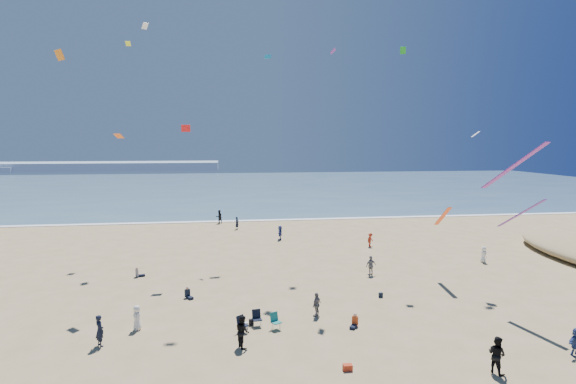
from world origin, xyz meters
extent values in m
cube|color=#476B84|center=(0.00, 95.00, 0.03)|extent=(220.00, 100.00, 0.06)
cube|color=white|center=(0.00, 45.00, 0.04)|extent=(220.00, 1.20, 0.08)
cube|color=#7A8EA8|center=(-60.00, 170.00, 1.60)|extent=(110.00, 20.00, 3.20)
imported|color=#B6311A|center=(13.63, 27.41, 0.73)|extent=(1.08, 1.03, 1.47)
imported|color=gray|center=(10.34, 17.25, 0.84)|extent=(1.06, 0.69, 1.67)
imported|color=navy|center=(4.42, 32.21, 0.81)|extent=(0.66, 1.55, 1.62)
imported|color=white|center=(22.08, 19.77, 0.75)|extent=(0.51, 0.75, 1.50)
imported|color=black|center=(-0.35, 39.09, 0.81)|extent=(0.67, 0.70, 1.62)
imported|color=black|center=(-0.89, 5.34, 0.89)|extent=(0.93, 1.04, 1.78)
imported|color=slate|center=(4.02, 9.07, 0.79)|extent=(0.89, 0.95, 1.57)
imported|color=black|center=(11.27, 0.87, 0.92)|extent=(1.00, 1.10, 1.83)
imported|color=#32478B|center=(16.49, 1.96, 0.74)|extent=(1.44, 0.74, 1.48)
imported|color=black|center=(-2.71, 43.64, 0.93)|extent=(1.14, 1.08, 1.87)
imported|color=black|center=(-8.67, 6.54, 0.88)|extent=(0.73, 0.77, 1.77)
imported|color=white|center=(-7.06, 8.50, 0.75)|extent=(0.55, 0.77, 1.50)
cube|color=white|center=(-0.64, 7.74, 0.20)|extent=(0.35, 0.20, 0.40)
cube|color=black|center=(-0.25, 8.21, 0.19)|extent=(0.30, 0.22, 0.38)
cube|color=#BA331A|center=(4.15, 2.07, 0.15)|extent=(0.45, 0.30, 0.30)
cube|color=black|center=(9.34, 11.94, 0.17)|extent=(0.28, 0.18, 0.34)
cube|color=orange|center=(-10.70, 8.70, 16.00)|extent=(0.72, 0.76, 0.56)
cube|color=purple|center=(6.54, 15.89, 18.07)|extent=(0.60, 0.86, 0.37)
cube|color=red|center=(-4.99, 20.97, 12.37)|extent=(0.76, 0.25, 0.60)
cube|color=orange|center=(-9.11, 14.84, 11.63)|extent=(0.85, 0.84, 0.34)
cube|color=silver|center=(-9.49, 29.75, 22.79)|extent=(0.75, 0.75, 0.54)
cube|color=white|center=(18.21, 15.47, 11.83)|extent=(0.74, 0.74, 0.47)
cube|color=#D9EA2E|center=(-11.65, 32.00, 21.48)|extent=(0.54, 0.39, 0.47)
cube|color=#179A22|center=(13.61, 19.65, 19.05)|extent=(0.51, 0.30, 0.60)
cube|color=#1BA6D0|center=(2.66, 27.52, 19.70)|extent=(0.70, 0.48, 0.40)
cube|color=#682699|center=(17.16, 7.93, 6.62)|extent=(0.35, 3.14, 2.21)
cube|color=#FF4F1A|center=(15.66, 15.41, 5.23)|extent=(0.35, 2.64, 1.87)
cube|color=purple|center=(11.70, 1.03, 10.06)|extent=(0.35, 3.30, 2.33)
camera|label=1|loc=(-1.63, -18.33, 11.19)|focal=28.00mm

